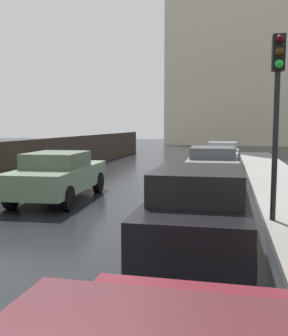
{
  "coord_description": "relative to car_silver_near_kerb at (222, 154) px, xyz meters",
  "views": [
    {
      "loc": [
        3.19,
        -1.54,
        2.22
      ],
      "look_at": [
        1.06,
        8.47,
        1.11
      ],
      "focal_mm": 42.56,
      "sensor_mm": 36.0,
      "label": 1
    }
  ],
  "objects": [
    {
      "name": "car_black_mid_road",
      "position": [
        -0.15,
        -14.32,
        0.08
      ],
      "size": [
        1.73,
        4.46,
        1.49
      ],
      "rotation": [
        0.0,
        0.0,
        0.0
      ],
      "color": "black",
      "rests_on": "ground"
    },
    {
      "name": "car_silver_near_kerb",
      "position": [
        0.0,
        0.0,
        0.0
      ],
      "size": [
        1.84,
        4.07,
        1.33
      ],
      "rotation": [
        0.0,
        0.0,
        -0.03
      ],
      "color": "#B2B5BA",
      "rests_on": "ground"
    },
    {
      "name": "car_green_far_lane",
      "position": [
        -4.59,
        -10.27,
        0.05
      ],
      "size": [
        1.95,
        4.49,
        1.43
      ],
      "rotation": [
        0.0,
        0.0,
        3.19
      ],
      "color": "slate",
      "rests_on": "ground"
    },
    {
      "name": "car_grey_behind_camera",
      "position": [
        -0.25,
        -6.23,
        0.06
      ],
      "size": [
        1.95,
        4.21,
        1.41
      ],
      "rotation": [
        0.0,
        0.0,
        0.03
      ],
      "color": "slate",
      "rests_on": "ground"
    },
    {
      "name": "traffic_light",
      "position": [
        1.31,
        -12.23,
        2.21
      ],
      "size": [
        0.26,
        0.39,
        3.96
      ],
      "color": "black",
      "rests_on": "sidewalk_strip"
    }
  ]
}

